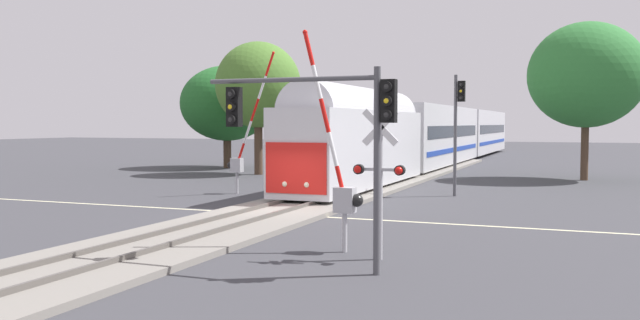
% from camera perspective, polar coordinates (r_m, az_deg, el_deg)
% --- Properties ---
extents(ground_plane, '(220.00, 220.00, 0.00)m').
position_cam_1_polar(ground_plane, '(26.27, -3.85, -4.64)').
color(ground_plane, '#3D3D42').
extents(road_centre_stripe, '(44.00, 0.20, 0.01)m').
position_cam_1_polar(road_centre_stripe, '(26.27, -3.85, -4.63)').
color(road_centre_stripe, beige).
rests_on(road_centre_stripe, ground).
extents(railway_track, '(4.40, 80.00, 0.32)m').
position_cam_1_polar(railway_track, '(26.26, -3.85, -4.43)').
color(railway_track, gray).
rests_on(railway_track, ground).
extents(commuter_train, '(3.04, 62.87, 5.16)m').
position_cam_1_polar(commuter_train, '(56.16, 10.21, 2.25)').
color(commuter_train, silver).
rests_on(commuter_train, railway_track).
extents(crossing_gate_near, '(1.78, 0.40, 6.16)m').
position_cam_1_polar(crossing_gate_near, '(18.41, 1.85, -1.81)').
color(crossing_gate_near, '#B7B7BC').
rests_on(crossing_gate_near, ground).
extents(crossing_signal_mast, '(1.36, 0.44, 4.04)m').
position_cam_1_polar(crossing_signal_mast, '(17.35, 5.12, -0.48)').
color(crossing_signal_mast, '#B2B2B7').
rests_on(crossing_signal_mast, ground).
extents(crossing_gate_far, '(2.66, 0.40, 7.07)m').
position_cam_1_polar(crossing_gate_far, '(33.82, -6.74, 0.81)').
color(crossing_gate_far, '#B7B7BC').
rests_on(crossing_gate_far, ground).
extents(traffic_signal_far_side, '(0.53, 0.38, 5.90)m').
position_cam_1_polar(traffic_signal_far_side, '(33.11, 11.68, 3.75)').
color(traffic_signal_far_side, '#4C4C51').
rests_on(traffic_signal_far_side, ground).
extents(traffic_signal_near_right, '(4.87, 0.38, 4.87)m').
position_cam_1_polar(traffic_signal_near_right, '(15.99, 0.31, 3.52)').
color(traffic_signal_near_right, '#4C4C51').
rests_on(traffic_signal_near_right, ground).
extents(oak_behind_train, '(5.91, 5.91, 9.18)m').
position_cam_1_polar(oak_behind_train, '(46.59, -5.30, 6.37)').
color(oak_behind_train, '#4C3828').
rests_on(oak_behind_train, ground).
extents(oak_far_right, '(7.09, 7.09, 9.83)m').
position_cam_1_polar(oak_far_right, '(44.91, 21.75, 6.74)').
color(oak_far_right, '#4C3828').
rests_on(oak_far_right, ground).
extents(pine_left_background, '(7.39, 7.39, 8.13)m').
position_cam_1_polar(pine_left_background, '(53.79, -7.94, 4.80)').
color(pine_left_background, '#4C3828').
rests_on(pine_left_background, ground).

